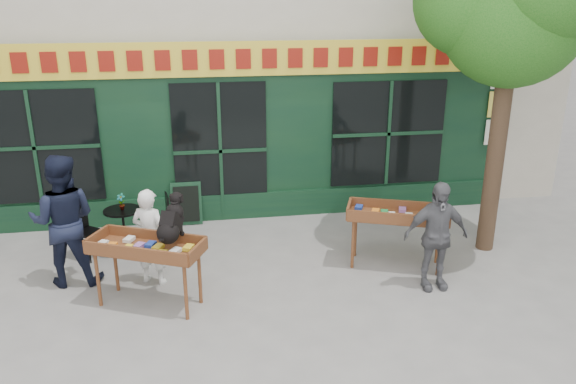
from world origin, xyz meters
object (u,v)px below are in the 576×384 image
object	(u,v)px
book_cart_center	(146,250)
dog	(171,217)
bistro_table	(123,222)
woman	(150,237)
man_left	(63,221)
man_right	(436,236)
book_cart_right	(397,217)

from	to	relation	value
book_cart_center	dog	bearing A→B (deg)	16.85
bistro_table	woman	bearing A→B (deg)	-65.17
book_cart_center	bistro_table	size ratio (longest dim) A/B	2.13
dog	bistro_table	xyz separation A→B (m)	(-0.86, 1.81, -0.75)
bistro_table	man_left	world-z (taller)	man_left
dog	man_right	bearing A→B (deg)	23.26
man_left	bistro_table	bearing A→B (deg)	-126.53
book_cart_center	man_left	world-z (taller)	man_left
book_cart_center	book_cart_right	size ratio (longest dim) A/B	1.00
book_cart_right	dog	bearing A→B (deg)	-148.43
dog	man_right	world-z (taller)	man_right
dog	woman	distance (m)	0.96
book_cart_center	bistro_table	bearing A→B (deg)	131.25
book_cart_center	woman	distance (m)	0.66
dog	woman	xyz separation A→B (m)	(-0.35, 0.70, -0.56)
dog	book_cart_right	bearing A→B (deg)	35.69
man_right	man_left	xyz separation A→B (m)	(-5.25, 1.02, 0.17)
book_cart_right	book_cart_center	bearing A→B (deg)	-150.16
man_right	bistro_table	distance (m)	4.94
man_right	dog	bearing A→B (deg)	179.14
dog	man_right	xyz separation A→B (m)	(3.68, -0.11, -0.48)
book_cart_right	bistro_table	xyz separation A→B (m)	(-4.25, 1.17, -0.28)
woman	bistro_table	xyz separation A→B (m)	(-0.51, 1.11, -0.19)
book_cart_center	man_right	xyz separation A→B (m)	(4.03, -0.16, -0.01)
book_cart_center	bistro_table	world-z (taller)	book_cart_center
book_cart_right	man_left	size ratio (longest dim) A/B	0.83
book_cart_center	man_left	distance (m)	1.50
woman	bistro_table	bearing A→B (deg)	-40.20
woman	book_cart_right	xyz separation A→B (m)	(3.73, -0.06, 0.09)
bistro_table	man_left	size ratio (longest dim) A/B	0.39
book_cart_right	bistro_table	size ratio (longest dim) A/B	2.13
dog	book_cart_right	size ratio (longest dim) A/B	0.37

